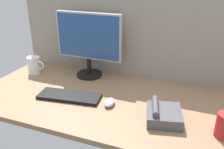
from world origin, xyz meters
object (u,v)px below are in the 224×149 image
at_px(mug_ceramic_white, 34,65).
at_px(mouse, 109,102).
at_px(keyboard, 69,96).
at_px(monitor, 88,42).
at_px(desk_phone, 163,114).

bearing_deg(mug_ceramic_white, mouse, -18.51).
distance_m(keyboard, mug_ceramic_white, 0.49).
bearing_deg(monitor, mouse, -49.54).
height_order(monitor, mug_ceramic_white, monitor).
height_order(keyboard, desk_phone, desk_phone).
xyz_separation_m(keyboard, desk_phone, (0.56, -0.03, 0.02)).
height_order(mouse, desk_phone, desk_phone).
bearing_deg(mouse, mug_ceramic_white, 157.43).
distance_m(monitor, mug_ceramic_white, 0.45).
bearing_deg(keyboard, desk_phone, -10.68).
xyz_separation_m(monitor, keyboard, (0.03, -0.34, -0.24)).
relative_size(monitor, mug_ceramic_white, 3.63).
relative_size(monitor, mouse, 4.90).
xyz_separation_m(monitor, mouse, (0.29, -0.34, -0.23)).
relative_size(keyboard, desk_phone, 1.65).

